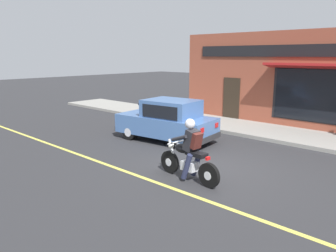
% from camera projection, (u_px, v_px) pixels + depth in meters
% --- Properties ---
extents(ground_plane, '(80.00, 80.00, 0.00)m').
position_uv_depth(ground_plane, '(209.00, 168.00, 9.39)').
color(ground_plane, '#2B2B2D').
extents(sidewalk_curb, '(2.60, 22.00, 0.14)m').
position_uv_depth(sidewalk_curb, '(221.00, 124.00, 15.07)').
color(sidewalk_curb, gray).
rests_on(sidewalk_curb, ground).
extents(lane_stripe, '(0.12, 19.80, 0.01)m').
position_uv_depth(lane_stripe, '(95.00, 160.00, 10.07)').
color(lane_stripe, '#D1C64C').
rests_on(lane_stripe, ground).
extents(storefront_building, '(1.25, 11.81, 4.20)m').
position_uv_depth(storefront_building, '(303.00, 81.00, 13.75)').
color(storefront_building, brown).
rests_on(storefront_building, ground).
extents(motorcycle_with_rider, '(0.60, 2.02, 1.62)m').
position_uv_depth(motorcycle_with_rider, '(189.00, 155.00, 8.37)').
color(motorcycle_with_rider, black).
rests_on(motorcycle_with_rider, ground).
extents(car_hatchback, '(2.06, 3.94, 1.57)m').
position_uv_depth(car_hatchback, '(167.00, 121.00, 12.22)').
color(car_hatchback, black).
rests_on(car_hatchback, ground).
extents(traffic_cone, '(0.36, 0.36, 0.60)m').
position_uv_depth(traffic_cone, '(196.00, 109.00, 16.89)').
color(traffic_cone, black).
rests_on(traffic_cone, sidewalk_curb).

